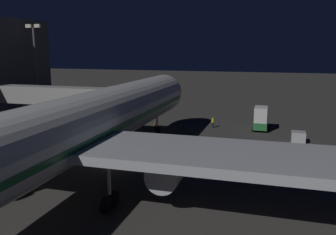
# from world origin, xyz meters

# --- Properties ---
(ground_plane) EXTENTS (320.00, 320.00, 0.00)m
(ground_plane) POSITION_xyz_m (0.00, 0.00, 0.00)
(ground_plane) COLOR #383533
(airliner_at_gate) EXTENTS (52.15, 65.08, 18.50)m
(airliner_at_gate) POSITION_xyz_m (0.00, 12.16, 5.60)
(airliner_at_gate) COLOR silver
(airliner_at_gate) RESTS_ON ground_plane
(jet_bridge) EXTENTS (21.72, 3.40, 7.22)m
(jet_bridge) POSITION_xyz_m (11.68, -9.50, 5.68)
(jet_bridge) COLOR #9E9E99
(jet_bridge) RESTS_ON ground_plane
(apron_floodlight_mast) EXTENTS (2.90, 0.50, 16.56)m
(apron_floodlight_mast) POSITION_xyz_m (25.50, -21.06, 9.70)
(apron_floodlight_mast) COLOR #59595E
(apron_floodlight_mast) RESTS_ON ground_plane
(ops_van) EXTENTS (2.36, 4.58, 3.65)m
(ops_van) POSITION_xyz_m (-14.37, -20.77, 1.83)
(ops_van) COLOR #287038
(ops_van) RESTS_ON ground_plane
(baggage_container_near_belt) EXTENTS (1.78, 1.77, 1.51)m
(baggage_container_near_belt) POSITION_xyz_m (-19.49, -14.36, 0.75)
(baggage_container_near_belt) COLOR #B7BABF
(baggage_container_near_belt) RESTS_ON ground_plane
(ground_crew_near_nose_gear) EXTENTS (0.40, 0.40, 1.68)m
(ground_crew_near_nose_gear) POSITION_xyz_m (-7.09, -20.20, 0.92)
(ground_crew_near_nose_gear) COLOR black
(ground_crew_near_nose_gear) RESTS_ON ground_plane
(traffic_cone_nose_port) EXTENTS (0.36, 0.36, 0.55)m
(traffic_cone_nose_port) POSITION_xyz_m (-2.20, -19.08, 0.28)
(traffic_cone_nose_port) COLOR orange
(traffic_cone_nose_port) RESTS_ON ground_plane
(traffic_cone_nose_starboard) EXTENTS (0.36, 0.36, 0.55)m
(traffic_cone_nose_starboard) POSITION_xyz_m (2.20, -19.08, 0.28)
(traffic_cone_nose_starboard) COLOR orange
(traffic_cone_nose_starboard) RESTS_ON ground_plane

